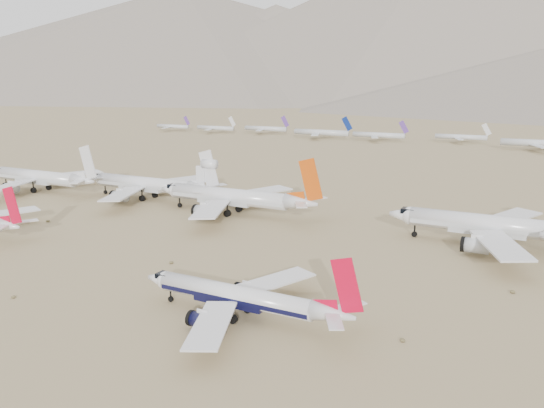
{
  "coord_description": "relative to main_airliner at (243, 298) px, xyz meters",
  "views": [
    {
      "loc": [
        41.42,
        -74.38,
        38.6
      ],
      "look_at": [
        -24.21,
        50.94,
        7.0
      ],
      "focal_mm": 35.0,
      "sensor_mm": 36.0,
      "label": 1
    }
  ],
  "objects": [
    {
      "name": "ground",
      "position": [
        1.63,
        2.63,
        -3.78
      ],
      "size": [
        7000.0,
        7000.0,
        0.0
      ],
      "primitive_type": "plane",
      "color": "#8B7650",
      "rests_on": "ground"
    },
    {
      "name": "main_airliner",
      "position": [
        0.0,
        0.0,
        0.0
      ],
      "size": [
        38.98,
        38.07,
        13.76
      ],
      "color": "white",
      "rests_on": "ground"
    },
    {
      "name": "row2_gold_tail",
      "position": [
        35.12,
        63.71,
        1.52
      ],
      "size": [
        53.21,
        52.04,
        18.94
      ],
      "color": "white",
      "rests_on": "ground"
    },
    {
      "name": "row2_orange_tail",
      "position": [
        -40.26,
        62.91,
        1.58
      ],
      "size": [
        53.54,
        52.38,
        19.1
      ],
      "color": "white",
      "rests_on": "ground"
    },
    {
      "name": "row2_white_trijet",
      "position": [
        -77.21,
        67.96,
        1.66
      ],
      "size": [
        53.09,
        51.88,
        18.81
      ],
      "color": "white",
      "rests_on": "ground"
    },
    {
      "name": "row2_white_twin",
      "position": [
        -123.11,
        60.5,
        1.48
      ],
      "size": [
        52.31,
        51.19,
        18.69
      ],
      "color": "white",
      "rests_on": "ground"
    },
    {
      "name": "distant_storage_row",
      "position": [
        15.35,
        302.02,
        0.61
      ],
      "size": [
        555.66,
        67.56,
        15.27
      ],
      "color": "silver",
      "rests_on": "ground"
    },
    {
      "name": "desert_scrub",
      "position": [
        3.9,
        -26.58,
        -3.49
      ],
      "size": [
        261.14,
        121.67,
        0.63
      ],
      "color": "brown",
      "rests_on": "ground"
    }
  ]
}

